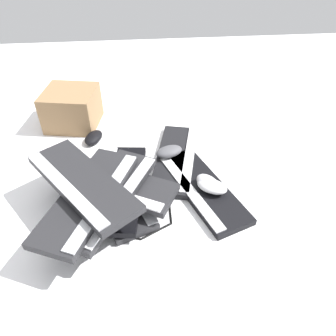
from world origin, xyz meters
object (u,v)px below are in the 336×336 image
keyboard_7 (81,182)px  cardboard_box (72,108)px  keyboard_4 (113,184)px  keyboard_1 (116,192)px  keyboard_5 (108,196)px  mouse_2 (94,138)px  mouse_3 (169,152)px  keyboard_2 (202,188)px  keyboard_3 (120,186)px  keyboard_6 (89,197)px  keyboard_0 (176,158)px  mouse_1 (208,184)px  mouse_0 (212,186)px

keyboard_7 → cardboard_box: keyboard_7 is taller
keyboard_4 → keyboard_7: size_ratio=1.04×
keyboard_1 → keyboard_5: (-0.11, 0.01, 0.09)m
keyboard_4 → keyboard_1: bearing=-12.6°
mouse_2 → mouse_3: size_ratio=1.00×
keyboard_2 → keyboard_3: keyboard_3 is taller
keyboard_6 → mouse_2: bearing=4.8°
keyboard_2 → keyboard_5: size_ratio=1.01×
mouse_2 → keyboard_6: bearing=-152.6°
keyboard_0 → keyboard_2: 0.20m
keyboard_7 → mouse_1: keyboard_7 is taller
keyboard_7 → keyboard_5: bearing=-94.0°
keyboard_5 → keyboard_7: 0.10m
keyboard_3 → mouse_2: keyboard_3 is taller
mouse_2 → cardboard_box: size_ratio=0.48×
keyboard_0 → keyboard_7: (-0.28, 0.33, 0.15)m
keyboard_5 → mouse_3: bearing=-38.3°
keyboard_3 → keyboard_6: (-0.13, 0.08, 0.09)m
keyboard_6 → keyboard_1: bearing=-25.8°
keyboard_5 → keyboard_7: size_ratio=1.04×
keyboard_0 → keyboard_1: same height
keyboard_6 → keyboard_4: bearing=-28.0°
keyboard_5 → cardboard_box: (0.61, 0.20, -0.02)m
keyboard_4 → mouse_0: 0.35m
keyboard_2 → keyboard_4: (-0.01, 0.32, 0.06)m
mouse_1 → keyboard_4: bearing=-119.4°
keyboard_0 → keyboard_7: bearing=130.1°
keyboard_4 → cardboard_box: bearing=21.3°
keyboard_2 → keyboard_7: bearing=102.9°
keyboard_4 → mouse_0: keyboard_4 is taller
keyboard_6 → mouse_3: 0.43m
keyboard_3 → keyboard_6: size_ratio=0.98×
keyboard_1 → keyboard_5: keyboard_5 is taller
keyboard_5 → mouse_2: bearing=11.7°
keyboard_4 → mouse_3: 0.29m
keyboard_3 → keyboard_2: bearing=-91.5°
keyboard_7 → cardboard_box: (0.61, 0.12, -0.08)m
keyboard_2 → mouse_0: bearing=-136.6°
keyboard_4 → mouse_1: (-0.00, -0.34, -0.02)m
keyboard_4 → keyboard_0: bearing=-51.4°
keyboard_5 → cardboard_box: cardboard_box is taller
keyboard_7 → cardboard_box: size_ratio=1.93×
keyboard_4 → keyboard_6: (-0.12, 0.06, 0.06)m
keyboard_3 → keyboard_0: bearing=-51.6°
keyboard_0 → keyboard_4: bearing=128.6°
keyboard_4 → mouse_2: 0.39m
keyboard_0 → cardboard_box: bearing=53.9°
mouse_2 → mouse_3: mouse_3 is taller
keyboard_1 → keyboard_4: bearing=167.4°
mouse_3 → keyboard_5: bearing=31.9°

